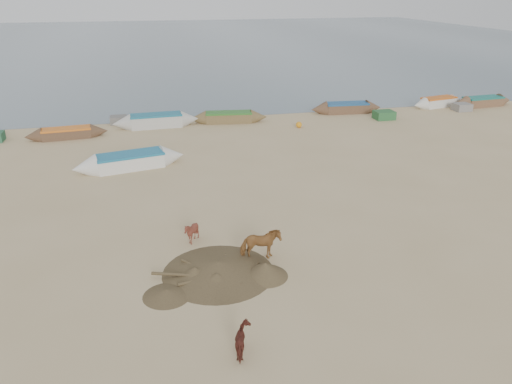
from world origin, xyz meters
TOP-DOWN VIEW (x-y plane):
  - ground at (0.00, 0.00)m, footprint 140.00×140.00m
  - sea at (0.00, 82.00)m, footprint 160.00×160.00m
  - cow_adult at (-0.82, -0.24)m, footprint 1.52×0.72m
  - calf_front at (-3.22, 1.71)m, footprint 1.03×0.96m
  - calf_right at (-2.50, -5.27)m, footprint 0.91×1.00m
  - near_canoe at (-5.64, 11.46)m, footprint 6.51×2.74m
  - debris_pile at (-2.54, -0.82)m, footprint 5.04×5.04m
  - waterline_canoes at (-0.54, 20.63)m, footprint 57.49×4.71m
  - beach_clutter at (3.56, 19.57)m, footprint 44.14×5.05m

SIDE VIEW (x-z plane):
  - ground at x=0.00m, z-range 0.00..0.00m
  - sea at x=0.00m, z-range 0.01..0.01m
  - debris_pile at x=-2.54m, z-range 0.00..0.46m
  - beach_clutter at x=3.56m, z-range -0.02..0.62m
  - waterline_canoes at x=-0.54m, z-range -0.07..0.91m
  - calf_right at x=-2.50m, z-range 0.00..0.87m
  - near_canoe at x=-5.64m, z-range 0.00..0.88m
  - calf_front at x=-3.22m, z-range 0.00..0.95m
  - cow_adult at x=-0.82m, z-range 0.00..1.27m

